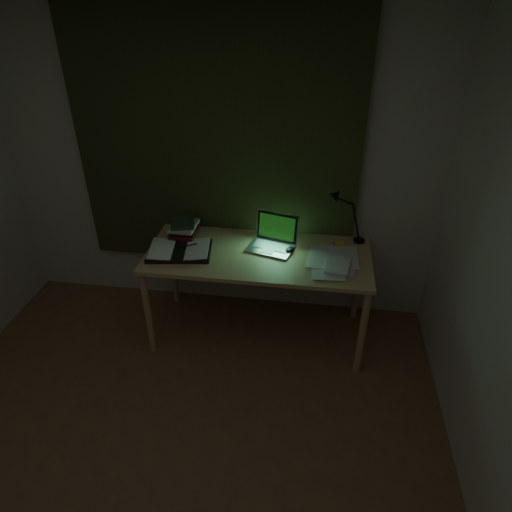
{
  "coord_description": "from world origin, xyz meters",
  "views": [
    {
      "loc": [
        0.78,
        -1.34,
        2.55
      ],
      "look_at": [
        0.39,
        1.43,
        0.82
      ],
      "focal_mm": 32.0,
      "sensor_mm": 36.0,
      "label": 1
    }
  ],
  "objects": [
    {
      "name": "sticky_yellow",
      "position": [
        0.99,
        1.77,
        0.78
      ],
      "size": [
        0.07,
        0.07,
        0.02
      ],
      "primitive_type": "cube",
      "rotation": [
        0.0,
        0.0,
        -0.02
      ],
      "color": "yellow",
      "rests_on": "desk"
    },
    {
      "name": "open_textbook",
      "position": [
        -0.2,
        1.49,
        0.79
      ],
      "size": [
        0.51,
        0.4,
        0.04
      ],
      "primitive_type": null,
      "rotation": [
        0.0,
        0.0,
        0.15
      ],
      "color": "white",
      "rests_on": "desk"
    },
    {
      "name": "desk",
      "position": [
        0.39,
        1.55,
        0.38
      ],
      "size": [
        1.68,
        0.74,
        0.77
      ],
      "primitive_type": null,
      "color": "tan",
      "rests_on": "floor"
    },
    {
      "name": "laptop",
      "position": [
        0.47,
        1.63,
        0.89
      ],
      "size": [
        0.42,
        0.45,
        0.24
      ],
      "primitive_type": null,
      "rotation": [
        0.0,
        0.0,
        -0.26
      ],
      "color": "silver",
      "rests_on": "desk"
    },
    {
      "name": "mouse",
      "position": [
        0.62,
        1.61,
        0.78
      ],
      "size": [
        0.08,
        0.11,
        0.03
      ],
      "primitive_type": "ellipsoid",
      "rotation": [
        0.0,
        0.0,
        -0.3
      ],
      "color": "black",
      "rests_on": "desk"
    },
    {
      "name": "sticky_pink",
      "position": [
        0.98,
        1.76,
        0.77
      ],
      "size": [
        0.07,
        0.07,
        0.01
      ],
      "primitive_type": "cube",
      "rotation": [
        0.0,
        0.0,
        0.05
      ],
      "color": "#E358A8",
      "rests_on": "desk"
    },
    {
      "name": "desk_lamp",
      "position": [
        1.14,
        1.85,
        1.01
      ],
      "size": [
        0.37,
        0.32,
        0.49
      ],
      "primitive_type": null,
      "rotation": [
        0.0,
        0.0,
        0.22
      ],
      "color": "black",
      "rests_on": "desk"
    },
    {
      "name": "loose_papers",
      "position": [
        0.92,
        1.47,
        0.78
      ],
      "size": [
        0.46,
        0.48,
        0.02
      ],
      "primitive_type": null,
      "rotation": [
        0.0,
        0.0,
        0.26
      ],
      "color": "silver",
      "rests_on": "desk"
    },
    {
      "name": "wall_back",
      "position": [
        0.0,
        2.0,
        1.25
      ],
      "size": [
        3.5,
        0.0,
        2.5
      ],
      "primitive_type": "cube",
      "color": "beige",
      "rests_on": "ground"
    },
    {
      "name": "floor",
      "position": [
        0.0,
        0.0,
        0.0
      ],
      "size": [
        3.5,
        4.0,
        0.0
      ],
      "primitive_type": "cube",
      "color": "brown",
      "rests_on": "ground"
    },
    {
      "name": "curtain",
      "position": [
        0.0,
        1.96,
        1.45
      ],
      "size": [
        2.2,
        0.06,
        2.0
      ],
      "primitive_type": "cube",
      "color": "#2F341A",
      "rests_on": "wall_back"
    },
    {
      "name": "book_stack",
      "position": [
        -0.23,
        1.73,
        0.85
      ],
      "size": [
        0.22,
        0.26,
        0.16
      ],
      "primitive_type": null,
      "rotation": [
        0.0,
        0.0,
        0.12
      ],
      "color": "white",
      "rests_on": "desk"
    }
  ]
}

